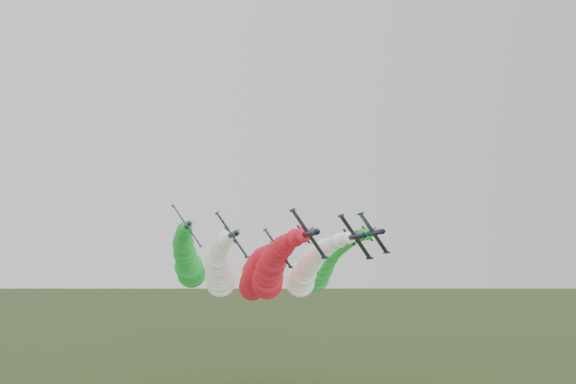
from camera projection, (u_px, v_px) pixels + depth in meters
name	position (u px, v px, depth m)	size (l,w,h in m)	color
jet_lead	(271.00, 271.00, 135.59)	(12.99, 69.63, 18.02)	black
jet_inner_left	(219.00, 270.00, 143.46)	(13.01, 69.65, 18.04)	black
jet_inner_right	(307.00, 270.00, 146.28)	(13.07, 69.71, 18.09)	black
jet_outer_left	(188.00, 262.00, 151.92)	(13.07, 69.71, 18.09)	black
jet_outer_right	(323.00, 266.00, 156.87)	(13.11, 69.75, 18.14)	black
jet_trail	(254.00, 276.00, 160.09)	(13.19, 69.83, 18.22)	black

